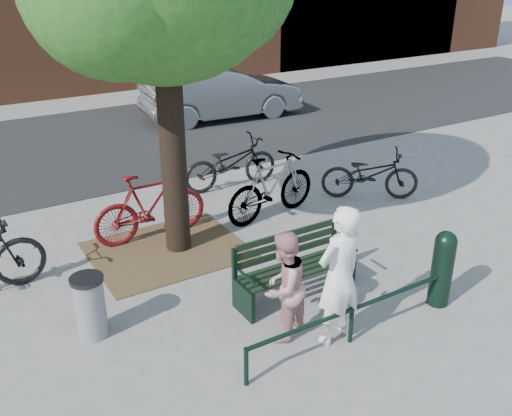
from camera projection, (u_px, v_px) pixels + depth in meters
ground at (295, 296)px, 8.06m from camera, size 90.00×90.00×0.00m
dirt_pit at (168, 250)px, 9.30m from camera, size 2.40×2.00×0.02m
road at (107, 142)px, 14.70m from camera, size 40.00×7.00×0.01m
park_bench at (293, 265)px, 7.93m from camera, size 1.74×0.54×0.97m
guard_railing at (352, 315)px, 6.96m from camera, size 3.06×0.06×0.51m
person_left at (339, 276)px, 6.82m from camera, size 0.71×0.50×1.82m
person_right at (283, 287)px, 6.94m from camera, size 0.87×0.79×1.44m
bollard at (443, 266)px, 7.68m from camera, size 0.30×0.30×1.10m
litter_bin at (90, 306)px, 7.08m from camera, size 0.41×0.41×0.85m
bicycle_b at (150, 206)px, 9.49m from camera, size 1.98×0.57×1.19m
bicycle_c at (231, 163)px, 11.62m from camera, size 2.06×0.83×1.06m
bicycle_d at (272, 187)px, 10.26m from camera, size 2.06×0.87×1.20m
bicycle_e at (370, 174)px, 11.14m from camera, size 1.92×1.61×0.99m
parked_car at (222, 93)px, 16.50m from camera, size 4.71×1.95×1.52m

